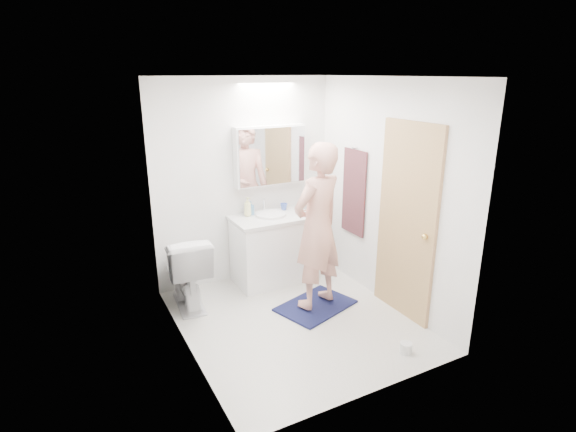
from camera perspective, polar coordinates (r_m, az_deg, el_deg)
floor at (r=4.77m, az=0.90°, el=-13.02°), size 2.50×2.50×0.00m
ceiling at (r=4.10m, az=1.07°, el=17.19°), size 2.50×2.50×0.00m
wall_back at (r=5.37m, az=-5.49°, el=4.32°), size 2.50×0.00×2.50m
wall_front at (r=3.31m, az=11.52°, el=-4.66°), size 2.50×0.00×2.50m
wall_left at (r=3.90m, az=-13.35°, el=-1.30°), size 0.00×2.50×2.50m
wall_right at (r=4.89m, az=12.35°, el=2.64°), size 0.00×2.50×2.50m
vanity_cabinet at (r=5.45m, az=-1.98°, el=-4.33°), size 0.90×0.55×0.78m
countertop at (r=5.31m, az=-2.02°, el=-0.23°), size 0.95×0.58×0.04m
sink_basin at (r=5.33m, az=-2.17°, el=0.21°), size 0.36×0.36×0.03m
faucet at (r=5.47m, az=-3.05°, el=1.39°), size 0.02×0.02×0.16m
medicine_cabinet at (r=5.36m, az=-2.29°, el=7.64°), size 0.88×0.14×0.70m
mirror_panel at (r=5.30m, az=-1.93°, el=7.52°), size 0.84×0.01×0.66m
toilet at (r=5.00m, az=-12.74°, el=-6.65°), size 0.53×0.84×0.82m
bath_rug at (r=5.02m, az=3.50°, el=-11.23°), size 0.93×0.77×0.02m
person at (r=4.65m, az=3.71°, el=-1.37°), size 0.73×0.59×1.75m
door at (r=4.68m, az=14.74°, el=-0.76°), size 0.04×0.80×2.00m
door_knob at (r=4.47m, az=16.87°, el=-2.52°), size 0.06×0.06×0.06m
towel at (r=5.32m, az=8.31°, el=2.97°), size 0.02×0.42×1.00m
towel_hook at (r=5.20m, az=8.45°, el=8.49°), size 0.07×0.02×0.02m
soap_bottle_a at (r=5.31m, az=-5.13°, el=1.18°), size 0.12×0.12×0.22m
soap_bottle_b at (r=5.37m, az=-4.70°, el=1.02°), size 0.09×0.09×0.16m
toothbrush_cup at (r=5.53m, az=-0.53°, el=1.18°), size 0.10×0.10×0.08m
toilet_paper_roll at (r=4.40m, az=14.67°, el=-15.81°), size 0.11×0.11×0.10m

